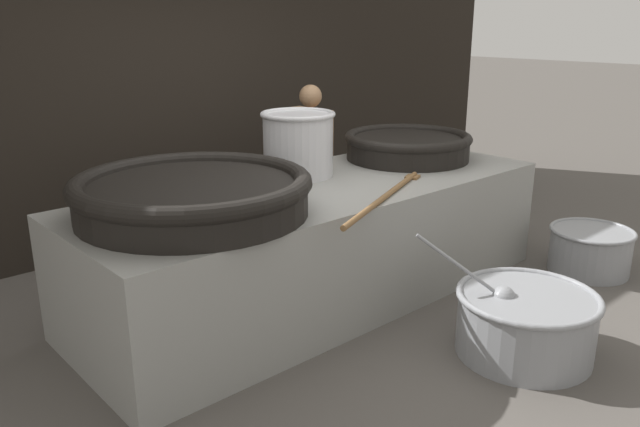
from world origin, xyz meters
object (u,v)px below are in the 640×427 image
giant_wok_far (408,145)px  cook (310,159)px  prep_bowl_extra (590,248)px  prep_bowl_vegetables (525,320)px  giant_wok_near (193,193)px  stock_pot (298,143)px

giant_wok_far → cook: size_ratio=0.74×
prep_bowl_extra → cook: bearing=119.6°
prep_bowl_vegetables → prep_bowl_extra: prep_bowl_vegetables is taller
giant_wok_near → prep_bowl_vegetables: giant_wok_near is taller
cook → prep_bowl_vegetables: cook is taller
prep_bowl_extra → giant_wok_near: bearing=159.3°
stock_pot → prep_bowl_extra: (2.00, -1.57, -0.97)m
giant_wok_near → giant_wok_far: 2.34m
stock_pot → prep_bowl_vegetables: stock_pot is taller
giant_wok_near → prep_bowl_extra: bearing=-20.7°
giant_wok_near → prep_bowl_vegetables: bearing=-46.6°
giant_wok_far → prep_bowl_extra: bearing=-58.2°
giant_wok_near → cook: bearing=28.7°
giant_wok_far → cook: bearing=115.7°
prep_bowl_vegetables → giant_wok_near: bearing=133.4°
cook → prep_bowl_extra: cook is taller
giant_wok_far → giant_wok_near: bearing=-175.5°
cook → stock_pot: bearing=39.8°
stock_pot → cook: 1.05m
stock_pot → giant_wok_far: bearing=-9.1°
giant_wok_far → cook: (-0.42, 0.87, -0.21)m
stock_pot → prep_bowl_extra: stock_pot is taller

